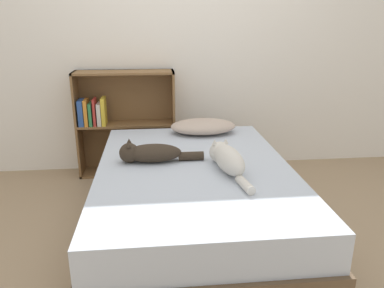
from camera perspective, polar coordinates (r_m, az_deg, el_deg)
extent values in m
plane|color=#997F60|center=(2.63, 0.32, -13.40)|extent=(8.00, 8.00, 0.00)
cube|color=white|center=(3.55, -2.06, 16.18)|extent=(8.00, 0.06, 2.50)
cube|color=brown|center=(2.56, 0.33, -10.69)|extent=(1.26, 1.82, 0.28)
cube|color=#B2BCCC|center=(2.45, 0.34, -5.59)|extent=(1.22, 1.77, 0.21)
ellipsoid|color=#B29E8E|center=(3.08, 1.68, 2.71)|extent=(0.53, 0.34, 0.12)
ellipsoid|color=beige|center=(2.29, 5.64, -2.39)|extent=(0.20, 0.40, 0.16)
sphere|color=beige|center=(2.44, 4.28, -1.25)|extent=(0.14, 0.14, 0.14)
cone|color=beige|center=(2.41, 3.46, 0.31)|extent=(0.04, 0.04, 0.03)
cone|color=beige|center=(2.43, 5.17, 0.46)|extent=(0.04, 0.04, 0.03)
cylinder|color=beige|center=(2.09, 8.11, -6.16)|extent=(0.08, 0.18, 0.05)
ellipsoid|color=#33281E|center=(2.47, -5.91, -1.37)|extent=(0.37, 0.17, 0.12)
sphere|color=#33281E|center=(2.47, -9.55, -1.34)|extent=(0.13, 0.13, 0.13)
cone|color=#33281E|center=(2.42, -9.69, -0.07)|extent=(0.04, 0.04, 0.03)
cone|color=#33281E|center=(2.48, -9.58, 0.45)|extent=(0.04, 0.04, 0.03)
cylinder|color=#33281E|center=(2.49, -0.13, -1.84)|extent=(0.17, 0.06, 0.06)
cube|color=brown|center=(3.55, -16.93, 2.79)|extent=(0.02, 0.26, 0.96)
cube|color=brown|center=(3.49, -2.84, 3.30)|extent=(0.02, 0.26, 0.96)
cube|color=brown|center=(3.65, -9.55, -4.06)|extent=(0.89, 0.26, 0.02)
cube|color=brown|center=(3.40, -10.39, 10.70)|extent=(0.89, 0.26, 0.02)
cube|color=brown|center=(3.50, -9.95, 3.07)|extent=(0.85, 0.26, 0.02)
cube|color=brown|center=(3.61, -9.83, 3.57)|extent=(0.89, 0.02, 0.96)
cube|color=#2D519E|center=(3.48, -16.47, 4.63)|extent=(0.04, 0.16, 0.23)
cube|color=orange|center=(3.47, -15.76, 4.67)|extent=(0.03, 0.16, 0.23)
cube|color=#337F47|center=(3.47, -15.12, 4.46)|extent=(0.03, 0.16, 0.20)
cube|color=#B7332D|center=(3.46, -14.56, 4.79)|extent=(0.02, 0.16, 0.24)
cube|color=beige|center=(3.45, -13.89, 4.48)|extent=(0.03, 0.16, 0.20)
cube|color=gold|center=(3.44, -13.29, 4.91)|extent=(0.03, 0.16, 0.25)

